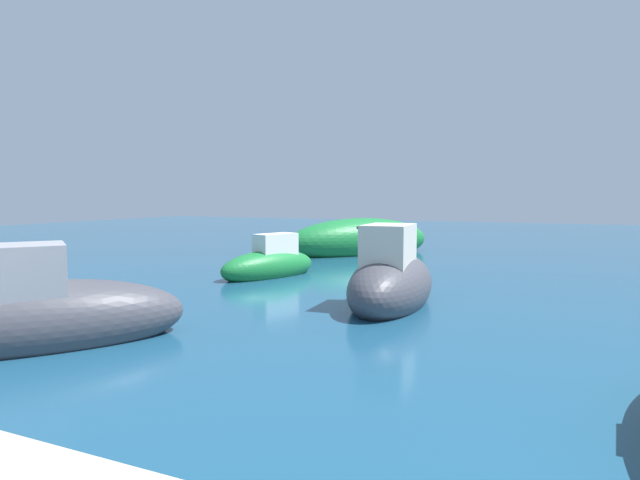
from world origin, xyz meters
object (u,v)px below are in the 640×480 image
object	(u,v)px
moored_boat_0	(391,282)
moored_boat_9	(270,264)
moored_boat_3	(360,241)
moored_boat_6	(40,316)

from	to	relation	value
moored_boat_0	moored_boat_9	xyz separation A→B (m)	(-4.02, 2.28, -0.13)
moored_boat_0	moored_boat_3	size ratio (longest dim) A/B	0.61
moored_boat_3	moored_boat_9	size ratio (longest dim) A/B	1.87
moored_boat_0	moored_boat_6	distance (m)	6.09
moored_boat_6	moored_boat_3	bearing A→B (deg)	37.38
moored_boat_6	moored_boat_0	bearing A→B (deg)	-0.57
moored_boat_0	moored_boat_6	bearing A→B (deg)	138.94
moored_boat_0	moored_boat_6	xyz separation A→B (m)	(-3.71, -4.83, -0.03)
moored_boat_6	moored_boat_9	world-z (taller)	moored_boat_6
moored_boat_3	moored_boat_6	xyz separation A→B (m)	(0.10, -13.40, -0.04)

